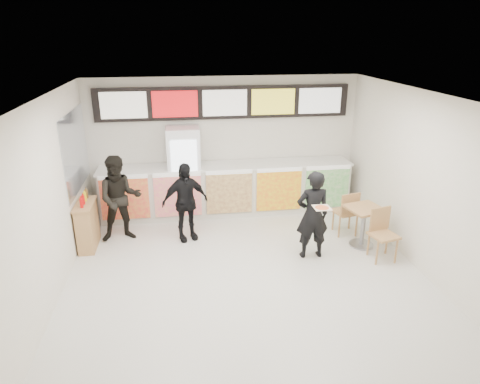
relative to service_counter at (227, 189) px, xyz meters
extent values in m
plane|color=beige|center=(0.00, -3.09, -0.57)|extent=(7.00, 7.00, 0.00)
plane|color=white|center=(0.00, -3.09, 2.43)|extent=(7.00, 7.00, 0.00)
plane|color=silver|center=(0.00, 0.41, 0.93)|extent=(6.00, 0.00, 6.00)
plane|color=silver|center=(-3.00, -3.09, 0.93)|extent=(0.00, 7.00, 7.00)
plane|color=silver|center=(3.00, -3.09, 0.93)|extent=(0.00, 7.00, 7.00)
cube|color=silver|center=(0.00, 0.01, -0.02)|extent=(5.50, 0.70, 1.10)
cube|color=silver|center=(0.00, 0.01, 0.55)|extent=(5.56, 0.76, 0.04)
cube|color=red|center=(-2.20, -0.37, 0.03)|extent=(0.99, 0.02, 0.90)
cube|color=#F2357A|center=(-1.10, -0.37, 0.03)|extent=(0.99, 0.02, 0.90)
cube|color=brown|center=(0.00, -0.37, 0.03)|extent=(0.99, 0.02, 0.90)
cube|color=yellow|center=(1.10, -0.37, 0.03)|extent=(0.99, 0.02, 0.90)
cube|color=green|center=(2.20, -0.37, 0.03)|extent=(0.99, 0.02, 0.90)
cube|color=black|center=(0.00, 0.33, 1.88)|extent=(5.50, 0.12, 0.70)
cube|color=silver|center=(-2.12, 0.26, 1.88)|extent=(0.95, 0.02, 0.55)
cube|color=red|center=(-1.06, 0.26, 1.88)|extent=(0.95, 0.02, 0.55)
cube|color=silver|center=(0.00, 0.26, 1.88)|extent=(0.95, 0.02, 0.55)
cube|color=yellow|center=(1.06, 0.26, 1.88)|extent=(0.95, 0.02, 0.55)
cube|color=silver|center=(2.12, 0.26, 1.88)|extent=(0.95, 0.02, 0.55)
cube|color=white|center=(-0.93, 0.03, 0.43)|extent=(0.70, 0.65, 2.00)
cube|color=white|center=(-0.93, -0.31, 0.48)|extent=(0.54, 0.02, 1.50)
cylinder|color=green|center=(-1.14, -0.27, -0.12)|extent=(0.07, 0.07, 0.22)
cylinder|color=orange|center=(-1.00, -0.27, -0.12)|extent=(0.07, 0.07, 0.22)
cylinder|color=red|center=(-0.86, -0.27, -0.12)|extent=(0.07, 0.07, 0.22)
cylinder|color=#1761AF|center=(-0.72, -0.27, -0.12)|extent=(0.07, 0.07, 0.22)
cylinder|color=orange|center=(-1.14, -0.27, 0.26)|extent=(0.07, 0.07, 0.22)
cylinder|color=red|center=(-1.00, -0.27, 0.26)|extent=(0.07, 0.07, 0.22)
cylinder|color=#1761AF|center=(-0.86, -0.27, 0.26)|extent=(0.07, 0.07, 0.22)
cylinder|color=green|center=(-0.72, -0.27, 0.26)|extent=(0.07, 0.07, 0.22)
cylinder|color=red|center=(-1.14, -0.27, 0.64)|extent=(0.07, 0.07, 0.22)
cylinder|color=#1761AF|center=(-1.00, -0.27, 0.64)|extent=(0.07, 0.07, 0.22)
cylinder|color=green|center=(-0.86, -0.27, 0.64)|extent=(0.07, 0.07, 0.22)
cylinder|color=orange|center=(-0.72, -0.27, 0.64)|extent=(0.07, 0.07, 0.22)
cylinder|color=#1761AF|center=(-1.14, -0.27, 1.02)|extent=(0.07, 0.07, 0.22)
cylinder|color=green|center=(-1.00, -0.27, 1.02)|extent=(0.07, 0.07, 0.22)
cylinder|color=orange|center=(-0.86, -0.27, 1.02)|extent=(0.07, 0.07, 0.22)
cylinder|color=red|center=(-0.72, -0.27, 1.02)|extent=(0.07, 0.07, 0.22)
cube|color=#B2B7BF|center=(-2.99, -0.64, 1.18)|extent=(0.01, 2.00, 1.50)
imported|color=black|center=(1.27, -2.22, 0.25)|extent=(0.60, 0.40, 1.64)
imported|color=black|center=(-2.21, -1.00, 0.29)|extent=(0.92, 0.76, 1.72)
imported|color=black|center=(-0.97, -1.18, 0.21)|extent=(0.99, 0.64, 1.57)
cube|color=beige|center=(1.27, -2.67, 0.58)|extent=(0.28, 0.28, 0.01)
cone|color=#CC7233|center=(1.27, -2.67, 0.59)|extent=(0.36, 0.36, 0.02)
cube|color=tan|center=(2.38, -1.96, 0.20)|extent=(0.76, 0.76, 0.04)
cylinder|color=gray|center=(2.38, -1.96, -0.19)|extent=(0.08, 0.08, 0.76)
cylinder|color=gray|center=(2.38, -1.96, -0.56)|extent=(0.46, 0.46, 0.03)
cube|color=tan|center=(2.51, -2.53, -0.10)|extent=(0.53, 0.53, 0.04)
cube|color=tan|center=(2.51, -2.33, 0.14)|extent=(0.42, 0.13, 0.44)
cube|color=tan|center=(2.24, -1.40, -0.10)|extent=(0.53, 0.53, 0.04)
cube|color=tan|center=(2.24, -1.60, 0.14)|extent=(0.42, 0.13, 0.44)
cube|color=tan|center=(-2.82, -1.25, -0.14)|extent=(0.29, 0.77, 0.86)
cube|color=tan|center=(-2.82, -1.25, 0.31)|extent=(0.33, 0.81, 0.04)
cylinder|color=red|center=(-2.82, -1.46, 0.41)|extent=(0.06, 0.06, 0.17)
cylinder|color=red|center=(-2.82, -1.30, 0.41)|extent=(0.06, 0.06, 0.17)
cylinder|color=yellow|center=(-2.82, -1.14, 0.41)|extent=(0.06, 0.06, 0.17)
cylinder|color=brown|center=(-2.82, -0.98, 0.41)|extent=(0.06, 0.06, 0.17)
camera|label=1|loc=(-1.04, -8.94, 3.32)|focal=32.00mm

